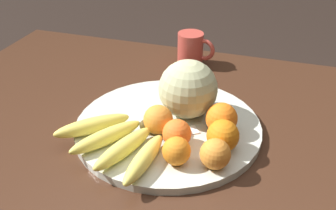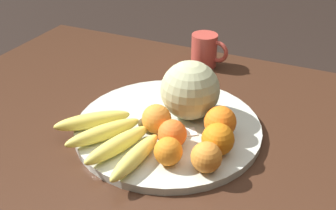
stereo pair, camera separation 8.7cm
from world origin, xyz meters
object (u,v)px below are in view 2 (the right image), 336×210
melon (190,90)px  orange_top_small (218,139)px  orange_front_right (220,122)px  ceramic_mug (205,50)px  produce_tag (177,134)px  orange_back_right (168,151)px  orange_back_left (157,119)px  orange_front_left (173,134)px  orange_mid_center (206,157)px  banana_bunch (111,137)px  kitchen_table (178,177)px  fruit_bowl (168,126)px

melon → orange_top_small: (-0.10, 0.11, -0.03)m
orange_front_right → ceramic_mug: 0.38m
orange_front_right → produce_tag: orange_front_right is taller
melon → orange_back_right: (-0.03, 0.18, -0.04)m
orange_back_left → orange_front_left: bearing=148.3°
melon → orange_back_left: (0.04, 0.09, -0.04)m
orange_front_right → ceramic_mug: ceramic_mug is taller
orange_front_right → orange_back_left: orange_front_right is taller
melon → orange_mid_center: 0.20m
orange_front_left → orange_back_right: 0.06m
orange_front_left → orange_top_small: size_ratio=0.90×
orange_back_right → ceramic_mug: bearing=-78.7°
banana_bunch → produce_tag: 0.14m
melon → orange_back_left: bearing=65.0°
kitchen_table → orange_top_small: orange_top_small is taller
orange_front_left → produce_tag: orange_front_left is taller
orange_mid_center → fruit_bowl: bearing=-40.8°
kitchen_table → ceramic_mug: ceramic_mug is taller
orange_back_right → produce_tag: 0.10m
melon → fruit_bowl: bearing=59.4°
fruit_bowl → orange_top_small: orange_top_small is taller
orange_mid_center → banana_bunch: bearing=1.2°
fruit_bowl → orange_back_left: 0.06m
banana_bunch → orange_back_left: bearing=166.6°
melon → kitchen_table: bearing=96.8°
fruit_bowl → orange_top_small: (-0.13, 0.05, 0.04)m
melon → banana_bunch: bearing=57.5°
banana_bunch → orange_mid_center: 0.21m
orange_mid_center → orange_top_small: orange_top_small is taller
fruit_bowl → orange_front_left: 0.09m
fruit_bowl → orange_front_left: orange_front_left is taller
kitchen_table → produce_tag: (0.01, -0.01, 0.12)m
kitchen_table → orange_back_right: (-0.01, 0.09, 0.14)m
fruit_bowl → produce_tag: (-0.04, 0.03, 0.01)m
orange_top_small → banana_bunch: bearing=16.6°
banana_bunch → ceramic_mug: 0.47m
orange_back_left → orange_front_right: bearing=-162.0°
kitchen_table → ceramic_mug: 0.43m
fruit_bowl → orange_front_right: 0.13m
orange_back_left → produce_tag: bearing=-170.8°
kitchen_table → orange_front_left: 0.15m
melon → orange_mid_center: melon is taller
orange_front_left → orange_mid_center: same height
fruit_bowl → orange_mid_center: (-0.13, 0.11, 0.04)m
melon → orange_top_small: size_ratio=2.02×
melon → orange_front_left: 0.13m
kitchen_table → orange_front_left: size_ratio=23.12×
orange_front_right → orange_mid_center: (-0.01, 0.12, -0.00)m
orange_front_left → orange_front_right: 0.11m
orange_back_left → melon: bearing=-115.0°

